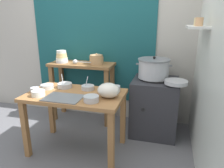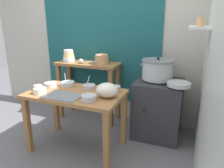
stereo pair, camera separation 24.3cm
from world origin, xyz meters
name	(u,v)px [view 1 (the left image)]	position (x,y,z in m)	size (l,w,h in m)	color
ground_plane	(78,150)	(0.00, 0.00, 0.00)	(9.00, 9.00, 0.00)	slate
wall_back	(108,35)	(0.08, 1.10, 1.30)	(4.40, 0.12, 2.60)	#B2ADA3
wall_right	(214,44)	(1.40, 0.20, 1.30)	(0.30, 3.20, 2.60)	silver
prep_table	(76,103)	(-0.01, 0.03, 0.61)	(1.10, 0.66, 0.72)	#9E6B3D
back_shelf_table	(82,77)	(-0.26, 0.83, 0.68)	(0.96, 0.40, 0.90)	olive
stove_block	(154,106)	(0.85, 0.70, 0.38)	(0.60, 0.61, 0.78)	#2D2D33
steamer_pot	(154,68)	(0.81, 0.72, 0.91)	(0.46, 0.42, 0.29)	#B7BABF
clay_pot	(96,60)	(-0.02, 0.83, 0.97)	(0.20, 0.20, 0.16)	tan
bowl_stack_enamel	(62,57)	(-0.56, 0.79, 0.98)	(0.18, 0.18, 0.18)	#B7BABF
ladle	(76,62)	(-0.31, 0.74, 0.94)	(0.28, 0.07, 0.07)	#B7BABF
serving_tray	(63,98)	(-0.07, -0.14, 0.72)	(0.40, 0.28, 0.01)	slate
plastic_bag	(109,90)	(0.39, 0.02, 0.80)	(0.24, 0.21, 0.16)	silver
wide_pan	(176,82)	(1.10, 0.51, 0.80)	(0.27, 0.27, 0.05)	#B7BABF
prep_bowl_0	(65,85)	(-0.22, 0.20, 0.75)	(0.18, 0.18, 0.16)	#B7BABF
prep_bowl_1	(35,90)	(-0.47, -0.05, 0.75)	(0.10, 0.10, 0.06)	#B7BABF
prep_bowl_2	(88,87)	(0.08, 0.20, 0.75)	(0.15, 0.15, 0.15)	#B7BABF
prep_bowl_3	(116,88)	(0.42, 0.22, 0.76)	(0.11, 0.11, 0.07)	#B7BABF
prep_bowl_4	(47,86)	(-0.41, 0.11, 0.75)	(0.16, 0.16, 0.05)	#B7BABF
prep_bowl_5	(91,99)	(0.26, -0.15, 0.75)	(0.16, 0.16, 0.06)	#B7BABF
prep_bowl_6	(38,93)	(-0.36, -0.15, 0.75)	(0.14, 0.14, 0.06)	silver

